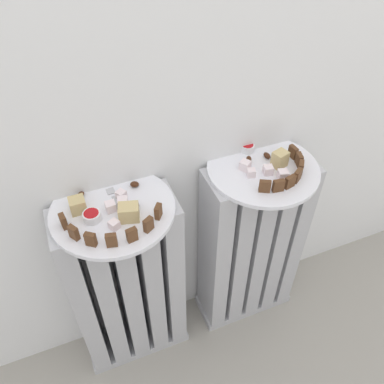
{
  "coord_description": "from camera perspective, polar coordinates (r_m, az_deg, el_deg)",
  "views": [
    {
      "loc": [
        -0.28,
        -0.43,
        1.37
      ],
      "look_at": [
        0.0,
        0.28,
        0.66
      ],
      "focal_mm": 37.16,
      "sensor_mm": 36.0,
      "label": 1
    }
  ],
  "objects": [
    {
      "name": "radiator_left",
      "position": [
        1.26,
        -9.15,
        -13.44
      ],
      "size": [
        0.34,
        0.14,
        0.66
      ],
      "color": "#B2B2B7",
      "rests_on": "ground_plane"
    },
    {
      "name": "radiator_right",
      "position": [
        1.35,
        8.38,
        -7.89
      ],
      "size": [
        0.34,
        0.14,
        0.66
      ],
      "color": "#B2B2B7",
      "rests_on": "ground_plane"
    },
    {
      "name": "plate_left",
      "position": [
        1.0,
        -11.3,
        -2.5
      ],
      "size": [
        0.31,
        0.31,
        0.01
      ],
      "primitive_type": "cylinder",
      "color": "white",
      "rests_on": "radiator_left"
    },
    {
      "name": "plate_right",
      "position": [
        1.11,
        10.14,
        3.3
      ],
      "size": [
        0.31,
        0.31,
        0.01
      ],
      "primitive_type": "cylinder",
      "color": "white",
      "rests_on": "radiator_right"
    },
    {
      "name": "dark_cake_slice_left_0",
      "position": [
        0.97,
        -17.97,
        -4.03
      ],
      "size": [
        0.02,
        0.03,
        0.04
      ],
      "primitive_type": "cube",
      "rotation": [
        0.0,
        0.0,
        -1.41
      ],
      "color": "#56351E",
      "rests_on": "plate_left"
    },
    {
      "name": "dark_cake_slice_left_1",
      "position": [
        0.94,
        -16.63,
        -5.61
      ],
      "size": [
        0.02,
        0.03,
        0.04
      ],
      "primitive_type": "cube",
      "rotation": [
        0.0,
        0.0,
        -1.02
      ],
      "color": "#56351E",
      "rests_on": "plate_left"
    },
    {
      "name": "dark_cake_slice_left_2",
      "position": [
        0.91,
        -14.35,
        -6.61
      ],
      "size": [
        0.03,
        0.02,
        0.04
      ],
      "primitive_type": "cube",
      "rotation": [
        0.0,
        0.0,
        -0.63
      ],
      "color": "#56351E",
      "rests_on": "plate_left"
    },
    {
      "name": "dark_cake_slice_left_3",
      "position": [
        0.9,
        -11.5,
        -6.8
      ],
      "size": [
        0.03,
        0.02,
        0.04
      ],
      "primitive_type": "cube",
      "rotation": [
        0.0,
        0.0,
        -0.24
      ],
      "color": "#56351E",
      "rests_on": "plate_left"
    },
    {
      "name": "dark_cake_slice_left_4",
      "position": [
        0.9,
        -8.62,
        -6.11
      ],
      "size": [
        0.03,
        0.02,
        0.04
      ],
      "primitive_type": "cube",
      "rotation": [
        0.0,
        0.0,
        0.16
      ],
      "color": "#56351E",
      "rests_on": "plate_left"
    },
    {
      "name": "dark_cake_slice_left_5",
      "position": [
        0.92,
        -6.28,
        -4.67
      ],
      "size": [
        0.03,
        0.02,
        0.04
      ],
      "primitive_type": "cube",
      "rotation": [
        0.0,
        0.0,
        0.55
      ],
      "color": "#56351E",
      "rests_on": "plate_left"
    },
    {
      "name": "dark_cake_slice_left_6",
      "position": [
        0.94,
        -4.87,
        -2.79
      ],
      "size": [
        0.02,
        0.03,
        0.04
      ],
      "primitive_type": "cube",
      "rotation": [
        0.0,
        0.0,
        0.94
      ],
      "color": "#56351E",
      "rests_on": "plate_left"
    },
    {
      "name": "marble_cake_slice_left_0",
      "position": [
        0.95,
        -9.05,
        -2.91
      ],
      "size": [
        0.06,
        0.05,
        0.04
      ],
      "primitive_type": "cube",
      "rotation": [
        0.0,
        0.0,
        -0.28
      ],
      "color": "tan",
      "rests_on": "plate_left"
    },
    {
      "name": "marble_cake_slice_left_1",
      "position": [
        0.99,
        -16.09,
        -1.82
      ],
      "size": [
        0.04,
        0.04,
        0.04
      ],
      "primitive_type": "cube",
      "rotation": [
        0.0,
        0.0,
        -0.0
      ],
      "color": "tan",
      "rests_on": "plate_left"
    },
    {
      "name": "turkish_delight_left_0",
      "position": [
        0.94,
        -11.11,
        -4.64
      ],
      "size": [
        0.03,
        0.03,
        0.02
      ],
      "primitive_type": "cube",
      "rotation": [
        0.0,
        0.0,
        0.48
      ],
      "color": "white",
      "rests_on": "plate_left"
    },
    {
      "name": "turkish_delight_left_1",
      "position": [
        0.98,
        -11.6,
        -2.06
      ],
      "size": [
        0.02,
        0.02,
        0.02
      ],
      "primitive_type": "cube",
      "rotation": [
        0.0,
        0.0,
        0.02
      ],
      "color": "white",
      "rests_on": "plate_left"
    },
    {
      "name": "turkish_delight_left_2",
      "position": [
        1.01,
        -10.13,
        -0.37
      ],
      "size": [
        0.03,
        0.03,
        0.02
      ],
      "primitive_type": "cube",
      "rotation": [
        0.0,
        0.0,
        0.57
      ],
      "color": "white",
      "rests_on": "plate_left"
    },
    {
      "name": "turkish_delight_left_3",
      "position": [
        0.98,
        -9.92,
        -1.51
      ],
      "size": [
        0.03,
        0.03,
        0.03
      ],
      "primitive_type": "cube",
      "rotation": [
        0.0,
        0.0,
        1.33
      ],
      "color": "white",
      "rests_on": "plate_left"
    },
    {
      "name": "medjool_date_left_0",
      "position": [
        1.04,
        -15.71,
        -0.4
      ],
      "size": [
        0.03,
        0.03,
        0.01
      ],
      "primitive_type": "ellipsoid",
      "rotation": [
        0.0,
        0.0,
        0.74
      ],
      "color": "#3D1E0F",
      "rests_on": "plate_left"
    },
    {
      "name": "medjool_date_left_1",
      "position": [
        0.98,
        -8.09,
        -1.78
      ],
      "size": [
        0.02,
        0.03,
        0.02
      ],
      "primitive_type": "ellipsoid",
      "rotation": [
        0.0,
        0.0,
        1.68
      ],
      "color": "#3D1E0F",
      "rests_on": "plate_left"
    },
    {
      "name": "medjool_date_left_2",
      "position": [
        1.04,
        -8.25,
        1.1
      ],
      "size": [
        0.03,
        0.03,
        0.01
      ],
      "primitive_type": "ellipsoid",
      "rotation": [
        0.0,
        0.0,
        2.71
      ],
      "color": "#3D1E0F",
      "rests_on": "plate_left"
    },
    {
      "name": "jam_bowl_left",
      "position": [
        0.97,
        -14.19,
        -3.35
      ],
      "size": [
        0.04,
        0.04,
        0.02
      ],
      "color": "white",
      "rests_on": "plate_left"
    },
    {
      "name": "dark_cake_slice_right_0",
      "position": [
        1.02,
        10.41,
        0.81
      ],
      "size": [
        0.03,
        0.02,
        0.04
      ],
      "primitive_type": "cube",
      "rotation": [
        0.0,
        0.0,
        -0.49
      ],
      "color": "#56351E",
      "rests_on": "plate_right"
    },
    {
      "name": "dark_cake_slice_right_1",
      "position": [
        1.03,
        12.3,
        0.9
      ],
      "size": [
        0.03,
        0.02,
        0.04
      ],
      "primitive_type": "cube",
      "rotation": [
        0.0,
        0.0,
        -0.13
      ],
      "color": "#56351E",
      "rests_on": "plate_right"
    },
    {
      "name": "dark_cake_slice_right_2",
      "position": [
        1.05,
        13.88,
        1.43
      ],
      "size": [
        0.03,
        0.02,
        0.04
      ],
      "primitive_type": "cube",
      "rotation": [
        0.0,
        0.0,
        0.23
      ],
      "color": "#56351E",
      "rests_on": "plate_right"
    },
    {
      "name": "dark_cake_slice_right_3",
      "position": [
        1.07,
        14.93,
        2.3
      ],
      "size": [
        0.03,
        0.03,
        0.04
      ],
      "primitive_type": "cube",
      "rotation": [
        0.0,
        0.0,
        0.59
      ],
      "color": "#56351E",
      "rests_on": "plate_right"
    },
    {
      "name": "dark_cake_slice_right_4",
      "position": [
        1.1,
        15.34,
        3.38
      ],
      "size": [
        0.03,
        0.03,
        0.04
      ],
      "primitive_type": "cube",
      "rotation": [
        0.0,
        0.0,
        0.94
      ],
      "color": "#56351E",
      "rests_on": "plate_right"
    },
    {
      "name": "dark_cake_slice_right_5",
      "position": [
        1.13,
        15.11,
        4.52
      ],
      "size": [
        0.02,
        0.03,
        0.04
      ],
      "primitive_type": "cube",
      "rotation": [
        0.0,
        0.0,
        1.3
      ],
      "color": "#56351E",
      "rests_on": "plate_right"
    },
    {
      "name": "dark_cake_slice_right_6",
      "position": [
        1.15,
        14.3,
        5.58
      ],
      "size": [
        0.01,
        0.03,
        0.04
      ],
      "primitive_type": "cube",
      "rotation": [
        0.0,
        0.0,
        1.66
      ],
      "color": "#56351E",
      "rests_on": "plate_right"
    },
    {
      "name": "marble_cake_slice_right_0",
      "position": [
        1.11,
        12.5,
        4.63
      ],
      "size": [
        0.05,
        0.04,
        0.05
      ],
      "primitive_type": "cube",
      "rotation": [
        0.0,
        0.0,
        0.3
      ],
      "color": "tan",
      "rests_on": "plate_right"
    },
    {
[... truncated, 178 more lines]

